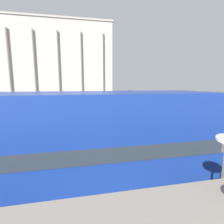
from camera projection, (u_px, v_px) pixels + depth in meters
name	position (u px, v px, depth m)	size (l,w,h in m)	color
double_decker_bus	(42.00, 153.00, 5.50)	(11.15, 2.64, 4.29)	black
plaza_building_left	(59.00, 62.00, 54.65)	(32.33, 12.53, 23.05)	#BCB2A8
traffic_light_near	(130.00, 107.00, 14.77)	(0.42, 0.24, 4.06)	black
traffic_light_mid	(143.00, 105.00, 20.69)	(0.42, 0.24, 3.31)	black
pedestrian_black	(31.00, 104.00, 32.66)	(0.32, 0.32, 1.74)	#282B33
pedestrian_grey	(90.00, 113.00, 21.45)	(0.32, 0.32, 1.75)	#282B33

